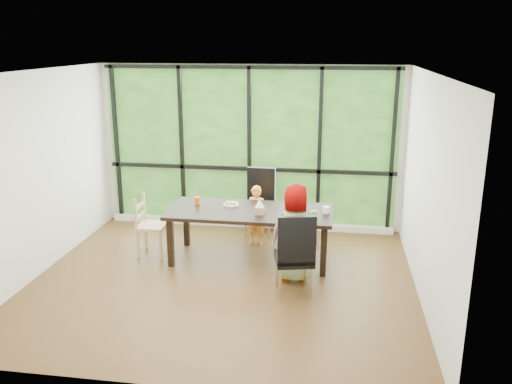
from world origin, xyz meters
TOP-DOWN VIEW (x-y plane):
  - ground at (0.00, 0.00)m, footprint 5.00×5.00m
  - back_wall at (0.00, 2.25)m, footprint 5.00×0.00m
  - foliage_backdrop at (0.00, 2.23)m, footprint 4.80×0.02m
  - window_mullions at (0.00, 2.19)m, footprint 4.80×0.06m
  - window_sill at (0.00, 2.15)m, footprint 4.80×0.12m
  - dining_table at (0.24, 0.76)m, footprint 2.40×1.23m
  - chair_window_leather at (0.23, 1.79)m, footprint 0.47×0.47m
  - chair_interior_leather at (0.95, -0.19)m, footprint 0.55×0.55m
  - chair_end_beech at (-1.21, 0.73)m, footprint 0.41×0.43m
  - child_toddler at (0.24, 1.37)m, footprint 0.38×0.29m
  - child_older at (0.93, 0.20)m, footprint 0.66×0.46m
  - placemat at (0.90, 0.54)m, footprint 0.43×0.31m
  - plate_far at (-0.07, 0.96)m, footprint 0.23×0.23m
  - plate_near at (0.89, 0.56)m, footprint 0.24×0.24m
  - orange_cup at (-0.56, 0.92)m, footprint 0.07×0.07m
  - green_cup at (1.16, 0.45)m, footprint 0.08×0.08m
  - white_mug at (1.31, 0.78)m, footprint 0.10×0.10m
  - tissue_box at (0.40, 0.61)m, footprint 0.12×0.12m
  - crepe_rolls_far at (-0.07, 0.96)m, footprint 0.20×0.12m
  - crepe_rolls_near at (0.89, 0.56)m, footprint 0.15×0.12m
  - straw_white at (-0.56, 0.92)m, footprint 0.01×0.04m
  - straw_pink at (1.16, 0.45)m, footprint 0.01×0.04m
  - tissue at (0.40, 0.61)m, footprint 0.12×0.12m

SIDE VIEW (x-z plane):
  - ground at x=0.00m, z-range 0.00..0.00m
  - window_sill at x=0.00m, z-range 0.00..0.10m
  - dining_table at x=0.24m, z-range 0.00..0.75m
  - chair_end_beech at x=-1.21m, z-range 0.00..0.90m
  - child_toddler at x=0.24m, z-range 0.00..0.94m
  - chair_window_leather at x=0.23m, z-range 0.00..1.08m
  - chair_interior_leather at x=0.95m, z-range 0.00..1.08m
  - child_older at x=0.93m, z-range 0.00..1.30m
  - placemat at x=0.90m, z-range 0.75..0.76m
  - plate_far at x=-0.07m, z-range 0.75..0.76m
  - plate_near at x=0.89m, z-range 0.75..0.76m
  - crepe_rolls_far at x=-0.07m, z-range 0.76..0.80m
  - crepe_rolls_near at x=0.89m, z-range 0.76..0.80m
  - white_mug at x=1.31m, z-range 0.75..0.85m
  - tissue_box at x=0.40m, z-range 0.75..0.86m
  - orange_cup at x=-0.56m, z-range 0.75..0.86m
  - green_cup at x=1.16m, z-range 0.75..0.88m
  - straw_white at x=-0.56m, z-range 0.80..1.00m
  - tissue at x=0.40m, z-range 0.86..0.97m
  - straw_pink at x=1.16m, z-range 0.82..1.02m
  - back_wall at x=0.00m, z-range -1.15..3.85m
  - foliage_backdrop at x=0.00m, z-range 0.03..2.67m
  - window_mullions at x=0.00m, z-range 0.03..2.67m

